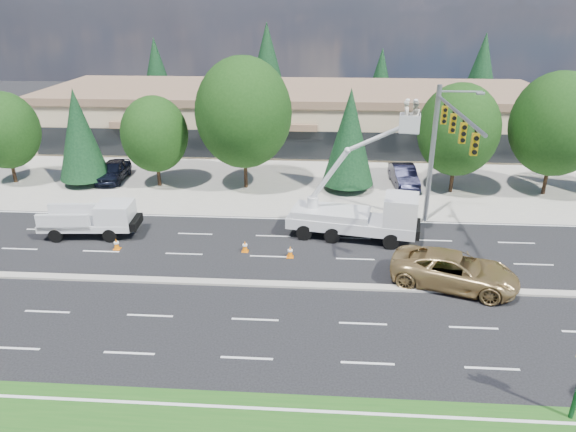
# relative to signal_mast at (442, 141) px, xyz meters

# --- Properties ---
(ground) EXTENTS (140.00, 140.00, 0.00)m
(ground) POSITION_rel_signal_mast_xyz_m (-10.03, -7.04, -6.06)
(ground) COLOR black
(ground) RESTS_ON ground
(concrete_apron) EXTENTS (140.00, 22.00, 0.01)m
(concrete_apron) POSITION_rel_signal_mast_xyz_m (-10.03, 12.96, -6.05)
(concrete_apron) COLOR gray
(concrete_apron) RESTS_ON ground
(road_median) EXTENTS (120.00, 0.55, 0.12)m
(road_median) POSITION_rel_signal_mast_xyz_m (-10.03, -7.04, -6.00)
(road_median) COLOR gray
(road_median) RESTS_ON ground
(strip_mall) EXTENTS (50.40, 15.40, 5.50)m
(strip_mall) POSITION_rel_signal_mast_xyz_m (-10.03, 22.93, -3.23)
(strip_mall) COLOR tan
(strip_mall) RESTS_ON ground
(tree_front_a) EXTENTS (5.28, 5.28, 7.33)m
(tree_front_a) POSITION_rel_signal_mast_xyz_m (-32.03, 7.96, -1.77)
(tree_front_a) COLOR #332114
(tree_front_a) RESTS_ON ground
(tree_front_b) EXTENTS (3.87, 3.87, 7.64)m
(tree_front_b) POSITION_rel_signal_mast_xyz_m (-26.03, 7.96, -1.96)
(tree_front_b) COLOR #332114
(tree_front_b) RESTS_ON ground
(tree_front_c) EXTENTS (5.15, 5.15, 7.14)m
(tree_front_c) POSITION_rel_signal_mast_xyz_m (-20.03, 7.96, -1.88)
(tree_front_c) COLOR #332114
(tree_front_c) RESTS_ON ground
(tree_front_d) EXTENTS (7.29, 7.29, 10.12)m
(tree_front_d) POSITION_rel_signal_mast_xyz_m (-13.03, 7.96, -0.13)
(tree_front_d) COLOR #332114
(tree_front_d) RESTS_ON ground
(tree_front_e) EXTENTS (4.00, 4.00, 7.88)m
(tree_front_e) POSITION_rel_signal_mast_xyz_m (-5.03, 7.96, -1.83)
(tree_front_e) COLOR #332114
(tree_front_e) RESTS_ON ground
(tree_front_f) EXTENTS (6.01, 6.01, 8.33)m
(tree_front_f) POSITION_rel_signal_mast_xyz_m (2.97, 7.96, -1.18)
(tree_front_f) COLOR #332114
(tree_front_f) RESTS_ON ground
(tree_front_g) EXTENTS (6.64, 6.64, 9.22)m
(tree_front_g) POSITION_rel_signal_mast_xyz_m (9.97, 7.96, -0.66)
(tree_front_g) COLOR #332114
(tree_front_g) RESTS_ON ground
(tree_back_a) EXTENTS (4.87, 4.87, 9.59)m
(tree_back_a) POSITION_rel_signal_mast_xyz_m (-28.03, 34.96, -0.91)
(tree_back_a) COLOR #332114
(tree_back_a) RESTS_ON ground
(tree_back_b) EXTENTS (5.79, 5.79, 11.41)m
(tree_back_b) POSITION_rel_signal_mast_xyz_m (-14.03, 34.96, 0.07)
(tree_back_b) COLOR #332114
(tree_back_b) RESTS_ON ground
(tree_back_c) EXTENTS (4.30, 4.30, 8.48)m
(tree_back_c) POSITION_rel_signal_mast_xyz_m (-0.03, 34.96, -1.51)
(tree_back_c) COLOR #332114
(tree_back_c) RESTS_ON ground
(tree_back_d) EXTENTS (5.23, 5.23, 10.31)m
(tree_back_d) POSITION_rel_signal_mast_xyz_m (11.97, 34.96, -0.53)
(tree_back_d) COLOR #332114
(tree_back_d) RESTS_ON ground
(signal_mast) EXTENTS (2.76, 10.16, 9.00)m
(signal_mast) POSITION_rel_signal_mast_xyz_m (0.00, 0.00, 0.00)
(signal_mast) COLOR gray
(signal_mast) RESTS_ON ground
(utility_pickup) EXTENTS (5.81, 2.56, 2.18)m
(utility_pickup) POSITION_rel_signal_mast_xyz_m (-21.21, -1.64, -5.16)
(utility_pickup) COLOR silver
(utility_pickup) RESTS_ON ground
(bucket_truck) EXTENTS (8.60, 3.72, 8.74)m
(bucket_truck) POSITION_rel_signal_mast_xyz_m (-4.31, -1.00, -4.14)
(bucket_truck) COLOR silver
(bucket_truck) RESTS_ON ground
(traffic_cone_a) EXTENTS (0.40, 0.40, 0.70)m
(traffic_cone_a) POSITION_rel_signal_mast_xyz_m (-19.19, -3.48, -5.72)
(traffic_cone_a) COLOR orange
(traffic_cone_a) RESTS_ON ground
(traffic_cone_b) EXTENTS (0.40, 0.40, 0.70)m
(traffic_cone_b) POSITION_rel_signal_mast_xyz_m (-11.49, -3.28, -5.72)
(traffic_cone_b) COLOR orange
(traffic_cone_b) RESTS_ON ground
(traffic_cone_c) EXTENTS (0.40, 0.40, 0.70)m
(traffic_cone_c) POSITION_rel_signal_mast_xyz_m (-8.79, -3.82, -5.72)
(traffic_cone_c) COLOR orange
(traffic_cone_c) RESTS_ON ground
(traffic_cone_d) EXTENTS (0.40, 0.40, 0.70)m
(traffic_cone_d) POSITION_rel_signal_mast_xyz_m (-1.25, -3.56, -5.72)
(traffic_cone_d) COLOR orange
(traffic_cone_d) RESTS_ON ground
(minivan) EXTENTS (7.00, 4.78, 1.78)m
(minivan) POSITION_rel_signal_mast_xyz_m (-0.13, -6.44, -5.17)
(minivan) COLOR #A98952
(minivan) RESTS_ON ground
(parked_car_west) EXTENTS (2.19, 4.91, 1.64)m
(parked_car_west) POSITION_rel_signal_mast_xyz_m (-24.14, 8.96, -5.24)
(parked_car_west) COLOR black
(parked_car_west) RESTS_ON ground
(parked_car_east) EXTENTS (2.03, 5.05, 1.63)m
(parked_car_east) POSITION_rel_signal_mast_xyz_m (-0.50, 9.22, -5.24)
(parked_car_east) COLOR black
(parked_car_east) RESTS_ON ground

